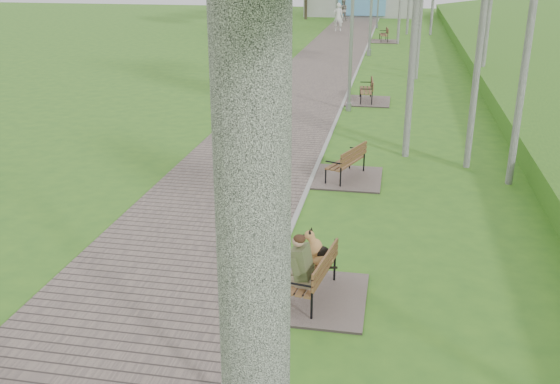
{
  "coord_description": "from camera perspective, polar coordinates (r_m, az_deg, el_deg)",
  "views": [
    {
      "loc": [
        1.84,
        -6.74,
        5.0
      ],
      "look_at": [
        -0.12,
        3.67,
        0.97
      ],
      "focal_mm": 40.0,
      "sensor_mm": 36.0,
      "label": 1
    }
  ],
  "objects": [
    {
      "name": "bench_third",
      "position": [
        23.16,
        7.86,
        8.64
      ],
      "size": [
        1.67,
        1.85,
        1.02
      ],
      "color": "#62554F",
      "rests_on": "ground"
    },
    {
      "name": "pedestrian_far",
      "position": [
        52.58,
        5.76,
        16.21
      ],
      "size": [
        0.92,
        0.77,
        1.7
      ],
      "primitive_type": "imported",
      "rotation": [
        0.0,
        0.0,
        3.3
      ],
      "color": "gray",
      "rests_on": "ground"
    },
    {
      "name": "walkway",
      "position": [
        28.9,
        3.43,
        10.87
      ],
      "size": [
        3.5,
        67.0,
        0.04
      ],
      "primitive_type": "cube",
      "color": "#62554F",
      "rests_on": "ground"
    },
    {
      "name": "lamp_post_third",
      "position": [
        33.96,
        8.37,
        16.86
      ],
      "size": [
        0.23,
        0.23,
        5.93
      ],
      "color": "gray",
      "rests_on": "ground"
    },
    {
      "name": "bench_main",
      "position": [
        9.64,
        2.67,
        -7.82
      ],
      "size": [
        1.59,
        1.76,
        1.38
      ],
      "color": "#62554F",
      "rests_on": "ground"
    },
    {
      "name": "ground",
      "position": [
        8.6,
        -3.88,
        -14.8
      ],
      "size": [
        120.0,
        120.0,
        0.0
      ],
      "primitive_type": "plane",
      "color": "#356A21",
      "rests_on": "ground"
    },
    {
      "name": "bench_far",
      "position": [
        40.09,
        9.45,
        13.67
      ],
      "size": [
        1.68,
        1.87,
        1.03
      ],
      "color": "#62554F",
      "rests_on": "ground"
    },
    {
      "name": "kerb",
      "position": [
        28.74,
        6.95,
        10.71
      ],
      "size": [
        0.1,
        67.0,
        0.05
      ],
      "primitive_type": "cube",
      "color": "#999993",
      "rests_on": "ground"
    },
    {
      "name": "lamp_post_near",
      "position": [
        6.32,
        -4.38,
        -2.48
      ],
      "size": [
        0.21,
        0.21,
        5.37
      ],
      "color": "gray",
      "rests_on": "ground"
    },
    {
      "name": "bench_second",
      "position": [
        14.93,
        6.01,
        1.89
      ],
      "size": [
        1.64,
        1.82,
        1.01
      ],
      "color": "#62554F",
      "rests_on": "ground"
    },
    {
      "name": "pedestrian_near",
      "position": [
        45.27,
        5.34,
        15.64
      ],
      "size": [
        0.74,
        0.51,
        1.94
      ],
      "primitive_type": "imported",
      "rotation": [
        0.0,
        0.0,
        3.07
      ],
      "color": "silver",
      "rests_on": "ground"
    },
    {
      "name": "lamp_post_second",
      "position": [
        21.3,
        6.51,
        13.24
      ],
      "size": [
        0.18,
        0.18,
        4.78
      ],
      "color": "gray",
      "rests_on": "ground"
    }
  ]
}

